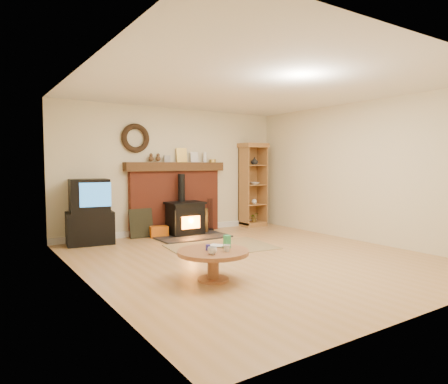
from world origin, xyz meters
TOP-DOWN VIEW (x-y plane):
  - ground at (0.00, 0.00)m, footprint 5.50×5.50m
  - room_shell at (-0.02, 0.09)m, footprint 5.02×5.52m
  - chimney_breast at (0.00, 2.67)m, footprint 2.20×0.22m
  - wood_stove at (0.03, 2.27)m, footprint 1.40×1.00m
  - area_rug at (0.00, 0.92)m, footprint 1.88×1.40m
  - tv_unit at (-1.82, 2.47)m, footprint 0.86×0.65m
  - curio_cabinet at (1.93, 2.55)m, footprint 0.62×0.44m
  - firelog_box at (-0.50, 2.40)m, footprint 0.38×0.28m
  - leaning_painting at (-0.81, 2.55)m, footprint 0.48×0.13m
  - fire_tools at (0.74, 2.50)m, footprint 0.16×0.16m
  - coffee_table at (-1.16, -0.69)m, footprint 0.89×0.89m

SIDE VIEW (x-z plane):
  - ground at x=0.00m, z-range 0.00..0.00m
  - area_rug at x=0.00m, z-range 0.00..0.01m
  - firelog_box at x=-0.50m, z-range 0.00..0.22m
  - fire_tools at x=0.74m, z-range -0.22..0.48m
  - leaning_painting at x=-0.81m, z-range 0.00..0.57m
  - coffee_table at x=-1.16m, z-range 0.04..0.58m
  - wood_stove at x=0.03m, z-range -0.29..0.95m
  - tv_unit at x=-1.82m, z-range -0.03..1.15m
  - chimney_breast at x=0.00m, z-range -0.09..1.69m
  - curio_cabinet at x=1.93m, z-range 0.00..1.92m
  - room_shell at x=-0.02m, z-range 0.41..3.02m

